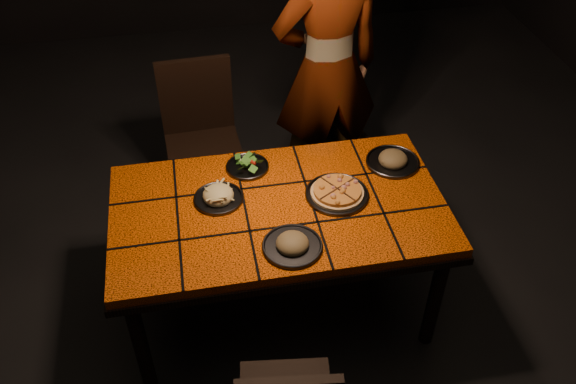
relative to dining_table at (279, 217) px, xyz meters
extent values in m
cube|color=black|center=(0.00, 0.00, -0.69)|extent=(6.00, 7.00, 0.04)
cube|color=#E25107|center=(0.00, 0.00, 0.05)|extent=(1.60, 0.90, 0.05)
cube|color=black|center=(0.00, 0.00, 0.01)|extent=(1.62, 0.92, 0.04)
cylinder|color=black|center=(-0.72, -0.37, -0.34)|extent=(0.07, 0.07, 0.66)
cylinder|color=black|center=(0.72, -0.37, -0.34)|extent=(0.07, 0.07, 0.66)
cylinder|color=black|center=(-0.72, 0.37, -0.34)|extent=(0.07, 0.07, 0.66)
cylinder|color=black|center=(0.72, 0.37, -0.34)|extent=(0.07, 0.07, 0.66)
cube|color=black|center=(-0.31, 0.88, -0.20)|extent=(0.47, 0.47, 0.04)
cube|color=black|center=(-0.32, 1.08, 0.07)|extent=(0.44, 0.06, 0.49)
cylinder|color=black|center=(-0.48, 0.69, -0.44)|extent=(0.04, 0.04, 0.45)
cylinder|color=black|center=(-0.12, 0.71, -0.44)|extent=(0.04, 0.04, 0.45)
cylinder|color=black|center=(-0.50, 1.05, -0.44)|extent=(0.04, 0.04, 0.45)
cylinder|color=black|center=(-0.14, 1.07, -0.44)|extent=(0.04, 0.04, 0.45)
cube|color=black|center=(0.54, 0.93, -0.27)|extent=(0.45, 0.45, 0.04)
cube|color=black|center=(0.50, 1.10, -0.05)|extent=(0.37, 0.12, 0.41)
cylinder|color=black|center=(0.43, 0.75, -0.48)|extent=(0.03, 0.03, 0.38)
cylinder|color=black|center=(0.73, 0.82, -0.48)|extent=(0.03, 0.03, 0.38)
cylinder|color=black|center=(0.36, 1.04, -0.48)|extent=(0.03, 0.03, 0.38)
cylinder|color=black|center=(0.65, 1.12, -0.48)|extent=(0.03, 0.03, 0.38)
imported|color=brown|center=(0.46, 0.94, 0.24)|extent=(0.72, 0.52, 1.83)
cylinder|color=#343438|center=(0.29, 0.02, 0.08)|extent=(0.31, 0.31, 0.01)
torus|color=#343438|center=(0.29, 0.02, 0.09)|extent=(0.31, 0.31, 0.01)
cylinder|color=tan|center=(0.29, 0.02, 0.10)|extent=(0.36, 0.36, 0.01)
cylinder|color=gold|center=(0.29, 0.02, 0.11)|extent=(0.32, 0.32, 0.02)
cylinder|color=#343438|center=(-0.28, 0.09, 0.08)|extent=(0.24, 0.24, 0.01)
torus|color=#343438|center=(-0.28, 0.09, 0.09)|extent=(0.24, 0.24, 0.01)
ellipsoid|color=#C7BB83|center=(-0.28, 0.09, 0.11)|extent=(0.14, 0.14, 0.08)
cylinder|color=#343438|center=(-0.11, 0.31, 0.08)|extent=(0.22, 0.22, 0.01)
torus|color=#343438|center=(-0.11, 0.31, 0.09)|extent=(0.22, 0.22, 0.01)
cylinder|color=#343438|center=(0.01, -0.29, 0.08)|extent=(0.27, 0.27, 0.01)
torus|color=#343438|center=(0.01, -0.29, 0.09)|extent=(0.27, 0.27, 0.01)
ellipsoid|color=olive|center=(0.01, -0.29, 0.11)|extent=(0.16, 0.16, 0.09)
cylinder|color=#343438|center=(0.64, 0.21, 0.08)|extent=(0.28, 0.28, 0.01)
torus|color=#343438|center=(0.64, 0.21, 0.09)|extent=(0.28, 0.28, 0.01)
ellipsoid|color=olive|center=(0.64, 0.21, 0.11)|extent=(0.17, 0.17, 0.09)
camera|label=1|loc=(-0.35, -2.14, 2.04)|focal=38.00mm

